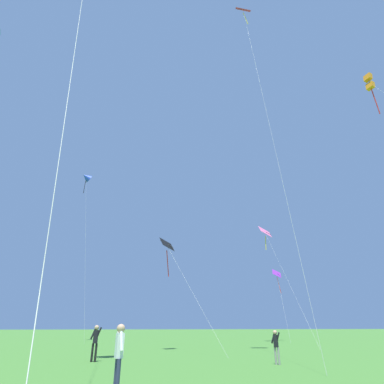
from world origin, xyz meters
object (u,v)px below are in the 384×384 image
at_px(kite_red_high, 246,21).
at_px(person_in_red_shirt, 276,344).
at_px(kite_pink_low, 266,236).
at_px(person_in_blue_jacket, 119,351).
at_px(kite_blue_delta, 86,177).
at_px(kite_purple_streamer, 277,278).
at_px(kite_black_large, 168,251).
at_px(person_foreground_watcher, 95,339).
at_px(kite_orange_box, 370,83).

distance_m(kite_red_high, person_in_red_shirt, 26.49).
xyz_separation_m(kite_red_high, kite_pink_low, (8.11, 18.45, -14.73)).
bearing_deg(person_in_blue_jacket, kite_blue_delta, 103.17).
distance_m(kite_purple_streamer, person_in_blue_jacket, 36.61).
bearing_deg(kite_purple_streamer, kite_red_high, -116.09).
height_order(kite_pink_low, person_in_red_shirt, kite_pink_low).
bearing_deg(kite_black_large, person_foreground_watcher, -122.65).
height_order(kite_red_high, kite_orange_box, kite_red_high).
bearing_deg(kite_orange_box, kite_black_large, 154.91).
relative_size(kite_pink_low, person_in_red_shirt, 9.06).
relative_size(kite_black_large, kite_blue_delta, 0.39).
bearing_deg(kite_black_large, kite_red_high, -52.55).
bearing_deg(person_in_red_shirt, person_in_blue_jacket, -141.21).
bearing_deg(kite_blue_delta, kite_red_high, -56.01).
distance_m(kite_red_high, person_in_blue_jacket, 28.86).
xyz_separation_m(kite_blue_delta, person_in_red_shirt, (15.10, -26.55, -20.69)).
bearing_deg(kite_orange_box, person_in_red_shirt, -170.20).
relative_size(kite_blue_delta, person_foreground_watcher, 12.55).
height_order(kite_black_large, person_in_blue_jacket, kite_black_large).
bearing_deg(person_foreground_watcher, kite_orange_box, -2.20).
bearing_deg(person_in_red_shirt, kite_pink_low, 66.11).
distance_m(kite_purple_streamer, kite_pink_low, 6.45).
bearing_deg(kite_blue_delta, person_in_red_shirt, -60.37).
relative_size(kite_pink_low, person_foreground_watcher, 7.84).
height_order(kite_red_high, person_foreground_watcher, kite_red_high).
bearing_deg(person_in_red_shirt, kite_orange_box, 9.80).
distance_m(kite_pink_low, kite_blue_delta, 26.60).
bearing_deg(kite_purple_streamer, kite_blue_delta, 175.30).
height_order(kite_purple_streamer, kite_blue_delta, kite_blue_delta).
distance_m(kite_purple_streamer, kite_blue_delta, 30.40).
bearing_deg(kite_black_large, person_in_red_shirt, -65.31).
relative_size(kite_red_high, kite_orange_box, 1.33).
height_order(kite_red_high, kite_blue_delta, kite_red_high).
xyz_separation_m(kite_red_high, person_foreground_watcher, (-10.18, 0.45, -26.20)).
xyz_separation_m(kite_purple_streamer, person_foreground_watcher, (-20.90, -21.43, -6.69)).
height_order(kite_purple_streamer, kite_black_large, kite_purple_streamer).
xyz_separation_m(kite_pink_low, person_in_red_shirt, (-9.26, -20.90, -11.62)).
bearing_deg(person_in_blue_jacket, kite_orange_box, 22.46).
distance_m(kite_pink_low, person_foreground_watcher, 28.11).
bearing_deg(person_foreground_watcher, kite_blue_delta, 104.39).
bearing_deg(kite_red_high, kite_pink_low, 66.27).
xyz_separation_m(person_in_red_shirt, person_foreground_watcher, (-9.03, 2.90, 0.15)).
bearing_deg(kite_red_high, kite_black_large, 127.45).
bearing_deg(person_in_blue_jacket, kite_red_high, 44.44).
distance_m(kite_orange_box, person_in_blue_jacket, 29.40).
relative_size(kite_purple_streamer, kite_orange_box, 0.40).
relative_size(kite_red_high, person_in_blue_jacket, 16.67).
bearing_deg(kite_red_high, person_foreground_watcher, 177.47).
bearing_deg(person_in_blue_jacket, person_in_red_shirt, 38.79).
distance_m(kite_black_large, person_foreground_watcher, 10.54).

